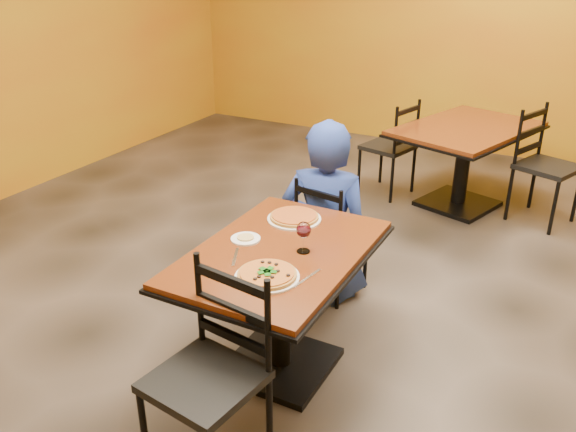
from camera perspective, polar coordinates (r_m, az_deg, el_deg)
The scene contains 18 objects.
floor at distance 3.86m, azimuth 2.88°, elevation -10.07°, with size 7.00×8.00×0.01m, color black.
wall_back at distance 7.05m, azimuth 17.87°, elevation 17.80°, with size 7.00×0.01×3.00m, color #B59014.
table_main at distance 3.18m, azimuth -0.78°, elevation -6.34°, with size 0.83×1.23×0.75m.
table_second at distance 5.52m, azimuth 16.55°, elevation 6.34°, with size 1.26×1.54×0.75m.
chair_main_near at distance 2.67m, azimuth -7.98°, elevation -15.46°, with size 0.43×0.43×0.96m, color black, non-canonical shape.
chair_main_far at distance 3.99m, azimuth 4.22°, elevation -1.86°, with size 0.38×0.38×0.84m, color black, non-canonical shape.
chair_second_left at distance 5.72m, azimuth 9.54°, elevation 6.50°, with size 0.41×0.41×0.91m, color black, non-canonical shape.
chair_second_right at distance 5.47m, azimuth 23.63°, elevation 4.27°, with size 0.44×0.44×0.98m, color black, non-canonical shape.
diner at distance 3.90m, azimuth 3.65°, elevation 0.58°, with size 0.61×0.40×1.22m, color navy.
plate_main at distance 2.84m, azimuth -2.01°, elevation -5.84°, with size 0.31×0.31×0.01m, color white.
pizza_main at distance 2.83m, azimuth -2.02°, elevation -5.56°, with size 0.28×0.28×0.02m, color maroon.
plate_far at distance 3.42m, azimuth 0.60°, elevation -0.28°, with size 0.31×0.31×0.01m, color white.
pizza_far at distance 3.41m, azimuth 0.60°, elevation -0.03°, with size 0.28×0.28×0.02m, color #B76423.
side_plate at distance 3.20m, azimuth -4.08°, elevation -2.19°, with size 0.16×0.16×0.01m, color white.
dip at distance 3.19m, azimuth -4.09°, elevation -2.05°, with size 0.09×0.09×0.01m, color tan.
wine_glass at distance 3.03m, azimuth 1.50°, elevation -1.91°, with size 0.08×0.08×0.18m, color white, non-canonical shape.
fork at distance 3.03m, azimuth -5.07°, elevation -3.91°, with size 0.01×0.19×0.00m, color silver.
knife at distance 2.83m, azimuth 1.84°, elevation -5.97°, with size 0.01×0.21×0.00m, color silver.
Camera 1 is at (1.31, -2.89, 2.19)m, focal length 37.15 mm.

